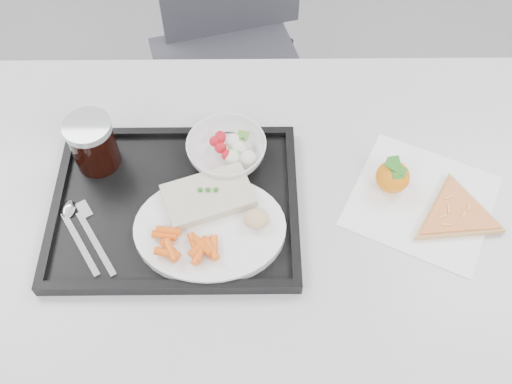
# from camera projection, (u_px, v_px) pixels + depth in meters

# --- Properties ---
(room) EXTENTS (6.04, 7.04, 2.84)m
(room) POSITION_uv_depth(u_px,v_px,m) (286.00, 53.00, 0.36)
(room) COLOR gray
(room) RESTS_ON ground
(table) EXTENTS (1.20, 0.80, 0.75)m
(table) POSITION_uv_depth(u_px,v_px,m) (264.00, 226.00, 1.12)
(table) COLOR #BCBCBF
(table) RESTS_ON ground
(chair) EXTENTS (0.52, 0.52, 0.93)m
(chair) POSITION_uv_depth(u_px,v_px,m) (231.00, 35.00, 1.65)
(chair) COLOR #313138
(chair) RESTS_ON ground
(tray) EXTENTS (0.45, 0.35, 0.03)m
(tray) POSITION_uv_depth(u_px,v_px,m) (176.00, 206.00, 1.06)
(tray) COLOR black
(tray) RESTS_ON table
(dinner_plate) EXTENTS (0.27, 0.27, 0.02)m
(dinner_plate) POSITION_uv_depth(u_px,v_px,m) (210.00, 229.00, 1.01)
(dinner_plate) COLOR white
(dinner_plate) RESTS_ON tray
(fish_fillet) EXTENTS (0.18, 0.14, 0.03)m
(fish_fillet) POSITION_uv_depth(u_px,v_px,m) (208.00, 196.00, 1.03)
(fish_fillet) COLOR beige
(fish_fillet) RESTS_ON dinner_plate
(bread_roll) EXTENTS (0.05, 0.04, 0.03)m
(bread_roll) POSITION_uv_depth(u_px,v_px,m) (256.00, 219.00, 0.99)
(bread_roll) COLOR #EBB482
(bread_roll) RESTS_ON dinner_plate
(salad_bowl) EXTENTS (0.15, 0.15, 0.05)m
(salad_bowl) POSITION_uv_depth(u_px,v_px,m) (227.00, 150.00, 1.09)
(salad_bowl) COLOR white
(salad_bowl) RESTS_ON tray
(cola_glass) EXTENTS (0.09, 0.09, 0.11)m
(cola_glass) POSITION_uv_depth(u_px,v_px,m) (93.00, 143.00, 1.06)
(cola_glass) COLOR black
(cola_glass) RESTS_ON tray
(cutlery) EXTENTS (0.13, 0.16, 0.01)m
(cutlery) POSITION_uv_depth(u_px,v_px,m) (81.00, 229.00, 1.02)
(cutlery) COLOR silver
(cutlery) RESTS_ON tray
(napkin) EXTENTS (0.33, 0.33, 0.00)m
(napkin) POSITION_uv_depth(u_px,v_px,m) (422.00, 201.00, 1.07)
(napkin) COLOR white
(napkin) RESTS_ON table
(tangerine) EXTENTS (0.08, 0.08, 0.07)m
(tangerine) POSITION_uv_depth(u_px,v_px,m) (393.00, 177.00, 1.06)
(tangerine) COLOR #F25E0A
(tangerine) RESTS_ON napkin
(pizza_slice) EXTENTS (0.27, 0.27, 0.02)m
(pizza_slice) POSITION_uv_depth(u_px,v_px,m) (456.00, 214.00, 1.04)
(pizza_slice) COLOR #E0A575
(pizza_slice) RESTS_ON napkin
(carrot_pile) EXTENTS (0.12, 0.07, 0.02)m
(carrot_pile) POSITION_uv_depth(u_px,v_px,m) (188.00, 246.00, 0.97)
(carrot_pile) COLOR #F05A11
(carrot_pile) RESTS_ON dinner_plate
(salad_contents) EXTENTS (0.09, 0.08, 0.03)m
(salad_contents) POSITION_uv_depth(u_px,v_px,m) (233.00, 148.00, 1.08)
(salad_contents) COLOR red
(salad_contents) RESTS_ON salad_bowl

